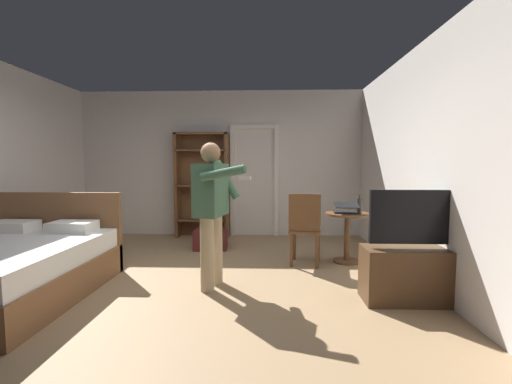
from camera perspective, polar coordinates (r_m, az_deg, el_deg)
ground_plane at (r=4.15m, az=-11.49°, el=-14.83°), size 6.14×6.14×0.00m
wall_back at (r=6.72m, az=-5.90°, el=4.72°), size 5.63×0.12×2.78m
wall_right at (r=4.21m, az=27.79°, el=4.30°), size 0.12×5.83×2.78m
doorway_frame at (r=6.58m, az=-0.26°, el=3.28°), size 0.93×0.08×2.13m
bed at (r=4.46m, az=-36.37°, el=-10.20°), size 1.68×1.97×1.02m
bookshelf at (r=6.56m, az=-8.93°, el=1.81°), size 1.00×0.32×1.96m
tv_flatscreen at (r=3.83m, az=24.92°, el=-11.52°), size 1.00×0.40×1.13m
side_table at (r=4.98m, az=14.99°, el=-6.01°), size 0.61×0.61×0.70m
laptop at (r=4.88m, az=14.79°, el=-2.85°), size 0.34×0.35×0.16m
bottle_on_table at (r=4.88m, az=16.89°, el=-2.19°), size 0.06×0.06×0.27m
wooden_chair at (r=4.67m, az=8.19°, el=-5.66°), size 0.49×0.49×0.99m
person_blue_shirt at (r=3.80m, az=-7.34°, el=-2.01°), size 0.64×0.72×1.61m
suitcase_dark at (r=5.66m, az=-7.58°, el=-7.84°), size 0.54×0.41×0.31m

